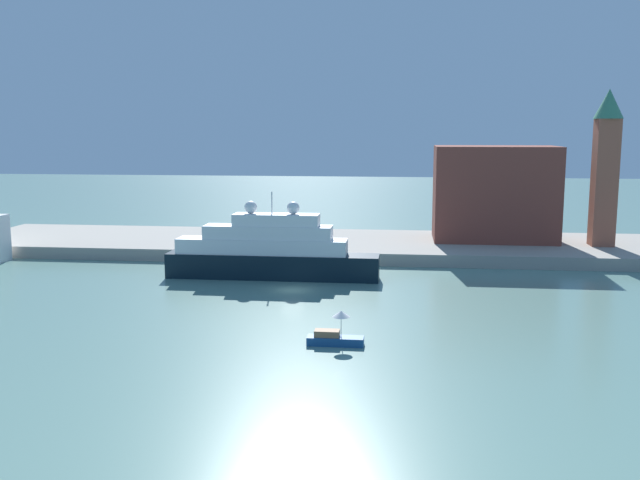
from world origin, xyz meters
name	(u,v)px	position (x,y,z in m)	size (l,w,h in m)	color
ground	(292,290)	(0.00, 0.00, 0.00)	(400.00, 400.00, 0.00)	slate
quay_dock	(320,245)	(0.00, 27.84, 0.87)	(110.00, 23.69, 1.74)	gray
large_yacht	(270,252)	(-3.90, 6.63, 3.33)	(26.89, 3.92, 11.00)	black
small_motorboat	(335,335)	(7.01, -20.58, 0.89)	(4.96, 1.57, 3.10)	navy
work_barge	(201,264)	(-14.60, 12.71, 0.36)	(4.62, 1.54, 0.71)	olive
harbor_building	(495,193)	(26.64, 30.73, 8.93)	(18.35, 10.77, 14.38)	brown
bell_tower	(606,161)	(41.70, 26.98, 14.10)	(4.17, 4.17, 22.62)	#93513D
parked_car	(223,238)	(-14.22, 23.34, 2.35)	(4.50, 1.84, 1.40)	#B21E1E
person_figure	(252,237)	(-9.73, 23.47, 2.58)	(0.36, 0.36, 1.79)	#4C4C4C
mooring_bollard	(292,248)	(-2.70, 17.07, 2.10)	(0.49, 0.49, 0.71)	black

